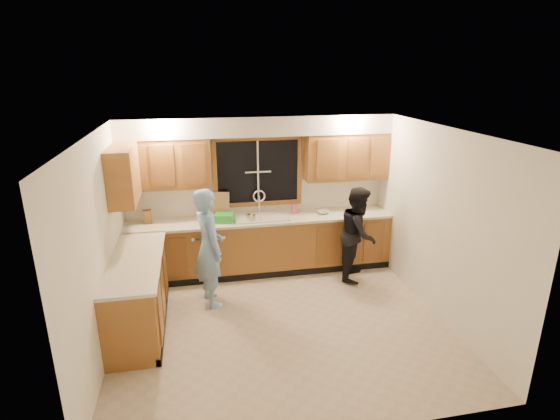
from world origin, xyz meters
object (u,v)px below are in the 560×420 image
Objects in this scene: woman at (358,233)px; knife_block at (148,217)px; dishwasher at (209,252)px; soap_bottle at (294,208)px; sink at (261,221)px; dish_crate at (224,217)px; stove at (133,317)px; bowl at (323,212)px; man at (209,248)px.

woman reaches higher than knife_block.
soap_bottle reaches higher than dishwasher.
woman is at bearing -20.11° from sink.
dish_crate is 1.64× the size of soap_bottle.
stove is at bearing -99.32° from knife_block.
bowl is at bearing 66.98° from woman.
knife_block is at bearing 178.09° from bowl.
sink is at bearing 45.39° from stove.
soap_bottle is (1.16, 0.20, 0.02)m from dish_crate.
stove is at bearing 120.26° from man.
man reaches higher than sink.
knife_block is (0.06, 1.91, 0.57)m from stove.
dishwasher is at bearing 62.31° from stove.
man is 1.14× the size of woman.
stove is at bearing -124.56° from dish_crate.
woman is 1.12m from soap_bottle.
stove is 3.24× the size of dish_crate.
sink is 0.51× the size of man.
dishwasher is at bearing 168.60° from dish_crate.
woman is at bearing 21.81° from stove.
bowl is (0.45, -0.13, -0.06)m from soap_bottle.
man is 2.08m from bowl.
man is 1.76m from soap_bottle.
knife_block is (-0.88, 0.96, 0.18)m from man.
man is (-0.87, -0.87, -0.02)m from sink.
sink is at bearing 98.00° from woman.
sink is at bearing -10.52° from knife_block.
dish_crate is at bearing -173.50° from sink.
man is at bearing -108.88° from dish_crate.
knife_block reaches higher than dishwasher.
sink is 0.60m from soap_bottle.
sink reaches higher than dishwasher.
dishwasher is 0.96m from man.
knife_block reaches higher than stove.
stove is 3.50m from woman.
sink reaches higher than soap_bottle.
dishwasher is 2.37m from woman.
sink is 1.05× the size of dishwasher.
man is at bearing -145.08° from soap_bottle.
dishwasher is 2.04m from stove.
dish_crate is (1.15, -0.16, -0.04)m from knife_block.
dishwasher is 1.94m from bowl.
stove is 3.12m from soap_bottle.
man is (0.93, 0.95, 0.39)m from stove.
man is 2.33m from woman.
soap_bottle is (2.31, 0.04, -0.02)m from knife_block.
woman reaches higher than bowl.
dish_crate is 1.42× the size of bowl.
bowl reaches higher than dishwasher.
soap_bottle is at bearing -70.33° from man.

